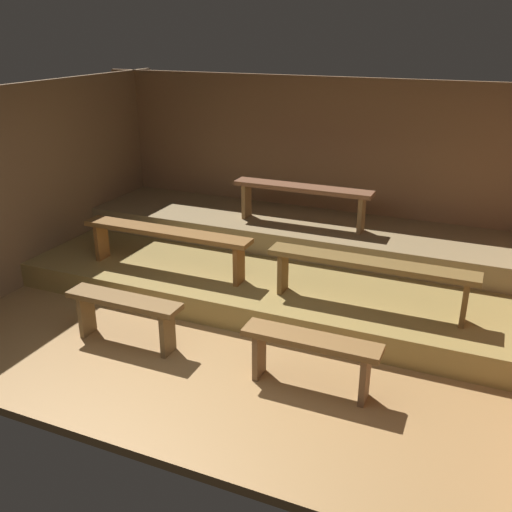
{
  "coord_description": "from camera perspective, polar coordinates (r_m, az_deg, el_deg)",
  "views": [
    {
      "loc": [
        2.11,
        -3.06,
        2.86
      ],
      "look_at": [
        -0.19,
        2.31,
        0.49
      ],
      "focal_mm": 39.89,
      "sensor_mm": 36.0,
      "label": 1
    }
  ],
  "objects": [
    {
      "name": "bench_floor_right",
      "position": [
        4.79,
        5.52,
        -9.29
      ],
      "size": [
        1.17,
        0.25,
        0.49
      ],
      "color": "brown",
      "rests_on": "ground"
    },
    {
      "name": "bench_lower_right",
      "position": [
        5.58,
        11.36,
        -1.27
      ],
      "size": [
        2.02,
        0.25,
        0.49
      ],
      "color": "brown",
      "rests_on": "platform_lower"
    },
    {
      "name": "bench_floor_left",
      "position": [
        5.54,
        -13.07,
        -5.15
      ],
      "size": [
        1.17,
        0.25,
        0.49
      ],
      "color": "brown",
      "rests_on": "ground"
    },
    {
      "name": "wall_back",
      "position": [
        7.64,
        6.65,
        8.93
      ],
      "size": [
        6.44,
        0.06,
        2.28
      ],
      "primitive_type": "cube",
      "color": "#866041",
      "rests_on": "ground"
    },
    {
      "name": "ground",
      "position": [
        6.22,
        0.6,
        -5.68
      ],
      "size": [
        6.44,
        4.84,
        0.08
      ],
      "primitive_type": "cube",
      "color": "#9C7444"
    },
    {
      "name": "platform_lower",
      "position": [
        6.76,
        2.98,
        -1.66
      ],
      "size": [
        5.64,
        2.59,
        0.29
      ],
      "primitive_type": "cube",
      "color": "olive",
      "rests_on": "ground"
    },
    {
      "name": "platform_middle",
      "position": [
        7.25,
        4.91,
        2.4
      ],
      "size": [
        5.64,
        1.23,
        0.29
      ],
      "primitive_type": "cube",
      "color": "#8F7750",
      "rests_on": "platform_lower"
    },
    {
      "name": "wall_left",
      "position": [
        7.31,
        -20.62,
        7.07
      ],
      "size": [
        0.06,
        4.84,
        2.28
      ],
      "primitive_type": "cube",
      "color": "brown",
      "rests_on": "ground"
    },
    {
      "name": "bench_middle_center",
      "position": [
        6.98,
        4.65,
        6.28
      ],
      "size": [
        1.73,
        0.25,
        0.49
      ],
      "color": "brown",
      "rests_on": "platform_middle"
    },
    {
      "name": "bench_lower_left",
      "position": [
        6.38,
        -9.04,
        1.92
      ],
      "size": [
        2.02,
        0.25,
        0.49
      ],
      "color": "brown",
      "rests_on": "platform_lower"
    }
  ]
}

